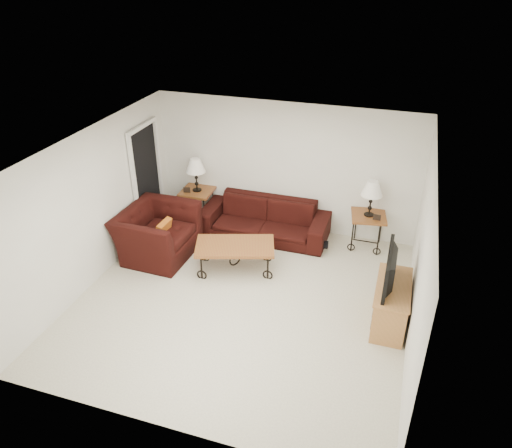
% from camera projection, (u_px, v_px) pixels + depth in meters
% --- Properties ---
extents(ground, '(5.00, 5.00, 0.00)m').
position_uv_depth(ground, '(242.00, 300.00, 7.72)').
color(ground, beige).
rests_on(ground, ground).
extents(wall_back, '(5.00, 0.02, 2.50)m').
position_uv_depth(wall_back, '(285.00, 168.00, 9.19)').
color(wall_back, silver).
rests_on(wall_back, ground).
extents(wall_front, '(5.00, 0.02, 2.50)m').
position_uv_depth(wall_front, '(161.00, 348.00, 5.04)').
color(wall_front, silver).
rests_on(wall_front, ground).
extents(wall_left, '(0.02, 5.00, 2.50)m').
position_uv_depth(wall_left, '(93.00, 207.00, 7.78)').
color(wall_left, silver).
rests_on(wall_left, ground).
extents(wall_right, '(0.02, 5.00, 2.50)m').
position_uv_depth(wall_right, '(420.00, 261.00, 6.45)').
color(wall_right, silver).
rests_on(wall_right, ground).
extents(ceiling, '(5.00, 5.00, 0.00)m').
position_uv_depth(ceiling, '(240.00, 150.00, 6.50)').
color(ceiling, white).
rests_on(ceiling, wall_back).
extents(doorway, '(0.08, 0.94, 2.04)m').
position_uv_depth(doorway, '(147.00, 180.00, 9.25)').
color(doorway, black).
rests_on(doorway, ground).
extents(sofa, '(2.41, 0.94, 0.70)m').
position_uv_depth(sofa, '(264.00, 219.00, 9.30)').
color(sofa, black).
rests_on(sofa, ground).
extents(side_table_left, '(0.63, 0.63, 0.67)m').
position_uv_depth(side_table_left, '(198.00, 205.00, 9.84)').
color(side_table_left, brown).
rests_on(side_table_left, ground).
extents(side_table_right, '(0.70, 0.70, 0.66)m').
position_uv_depth(side_table_right, '(367.00, 231.00, 8.95)').
color(side_table_right, brown).
rests_on(side_table_right, ground).
extents(lamp_left, '(0.39, 0.39, 0.67)m').
position_uv_depth(lamp_left, '(196.00, 175.00, 9.51)').
color(lamp_left, black).
rests_on(lamp_left, side_table_left).
extents(lamp_right, '(0.44, 0.44, 0.66)m').
position_uv_depth(lamp_right, '(371.00, 199.00, 8.62)').
color(lamp_right, black).
rests_on(lamp_right, side_table_right).
extents(photo_frame_left, '(0.13, 0.05, 0.11)m').
position_uv_depth(photo_frame_left, '(187.00, 190.00, 9.56)').
color(photo_frame_left, black).
rests_on(photo_frame_left, side_table_left).
extents(photo_frame_right, '(0.13, 0.02, 0.11)m').
position_uv_depth(photo_frame_right, '(377.00, 217.00, 8.59)').
color(photo_frame_right, black).
rests_on(photo_frame_right, side_table_right).
extents(coffee_table, '(1.47, 1.08, 0.49)m').
position_uv_depth(coffee_table, '(235.00, 257.00, 8.35)').
color(coffee_table, brown).
rests_on(coffee_table, ground).
extents(armchair, '(1.22, 1.38, 0.87)m').
position_uv_depth(armchair, '(157.00, 233.00, 8.69)').
color(armchair, black).
rests_on(armchair, ground).
extents(throw_pillow, '(0.12, 0.40, 0.39)m').
position_uv_depth(throw_pillow, '(163.00, 231.00, 8.56)').
color(throw_pillow, '#B75317').
rests_on(throw_pillow, armchair).
extents(tv_stand, '(0.45, 1.09, 0.65)m').
position_uv_depth(tv_stand, '(391.00, 304.00, 7.11)').
color(tv_stand, '#C17A47').
rests_on(tv_stand, ground).
extents(television, '(0.13, 0.98, 0.56)m').
position_uv_depth(television, '(395.00, 270.00, 6.82)').
color(television, black).
rests_on(television, tv_stand).
extents(backpack, '(0.38, 0.32, 0.43)m').
position_uv_depth(backpack, '(323.00, 239.00, 8.92)').
color(backpack, black).
rests_on(backpack, ground).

